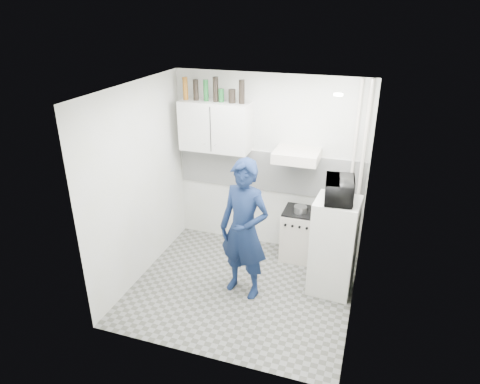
% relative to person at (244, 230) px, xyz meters
% --- Properties ---
extents(floor, '(2.80, 2.80, 0.00)m').
position_rel_person_xyz_m(floor, '(-0.04, 0.03, -0.91)').
color(floor, slate).
rests_on(floor, ground).
extents(ceiling, '(2.80, 2.80, 0.00)m').
position_rel_person_xyz_m(ceiling, '(-0.04, 0.03, 1.69)').
color(ceiling, white).
rests_on(ceiling, wall_back).
extents(wall_back, '(2.80, 0.00, 2.80)m').
position_rel_person_xyz_m(wall_back, '(-0.04, 1.28, 0.39)').
color(wall_back, silver).
rests_on(wall_back, floor).
extents(wall_left, '(0.00, 2.60, 2.60)m').
position_rel_person_xyz_m(wall_left, '(-1.44, 0.03, 0.39)').
color(wall_left, silver).
rests_on(wall_left, floor).
extents(wall_right, '(0.00, 2.60, 2.60)m').
position_rel_person_xyz_m(wall_right, '(1.36, 0.03, 0.39)').
color(wall_right, silver).
rests_on(wall_right, floor).
extents(person, '(0.74, 0.57, 1.81)m').
position_rel_person_xyz_m(person, '(0.00, 0.00, 0.00)').
color(person, '#0F1B3B').
rests_on(person, floor).
extents(stove, '(0.46, 0.46, 0.74)m').
position_rel_person_xyz_m(stove, '(0.50, 1.03, -0.54)').
color(stove, beige).
rests_on(stove, floor).
extents(fridge, '(0.56, 0.56, 1.28)m').
position_rel_person_xyz_m(fridge, '(1.06, 0.41, -0.27)').
color(fridge, silver).
rests_on(fridge, floor).
extents(stove_top, '(0.44, 0.44, 0.03)m').
position_rel_person_xyz_m(stove_top, '(0.50, 1.03, -0.16)').
color(stove_top, black).
rests_on(stove_top, stove).
extents(saucepan, '(0.18, 0.18, 0.10)m').
position_rel_person_xyz_m(saucepan, '(0.51, 0.97, -0.09)').
color(saucepan, silver).
rests_on(saucepan, stove_top).
extents(microwave, '(0.53, 0.39, 0.27)m').
position_rel_person_xyz_m(microwave, '(1.06, 0.41, 0.51)').
color(microwave, black).
rests_on(microwave, fridge).
extents(bottle_a, '(0.07, 0.07, 0.31)m').
position_rel_person_xyz_m(bottle_a, '(-1.23, 1.11, 1.45)').
color(bottle_a, brown).
rests_on(bottle_a, upper_cabinet).
extents(bottle_b, '(0.07, 0.07, 0.28)m').
position_rel_person_xyz_m(bottle_b, '(-1.07, 1.11, 1.44)').
color(bottle_b, black).
rests_on(bottle_b, upper_cabinet).
extents(bottle_c, '(0.07, 0.07, 0.29)m').
position_rel_person_xyz_m(bottle_c, '(-0.92, 1.11, 1.44)').
color(bottle_c, '#144C1E').
rests_on(bottle_c, upper_cabinet).
extents(bottle_d, '(0.08, 0.08, 0.33)m').
position_rel_person_xyz_m(bottle_d, '(-0.77, 1.11, 1.46)').
color(bottle_d, black).
rests_on(bottle_d, upper_cabinet).
extents(canister_a, '(0.07, 0.07, 0.18)m').
position_rel_person_xyz_m(canister_a, '(-0.69, 1.11, 1.39)').
color(canister_a, '#144C1E').
rests_on(canister_a, upper_cabinet).
extents(canister_b, '(0.10, 0.10, 0.18)m').
position_rel_person_xyz_m(canister_b, '(-0.54, 1.11, 1.39)').
color(canister_b, black).
rests_on(canister_b, upper_cabinet).
extents(bottle_e, '(0.08, 0.08, 0.31)m').
position_rel_person_xyz_m(bottle_e, '(-0.40, 1.11, 1.45)').
color(bottle_e, black).
rests_on(bottle_e, upper_cabinet).
extents(upper_cabinet, '(1.00, 0.35, 0.70)m').
position_rel_person_xyz_m(upper_cabinet, '(-0.79, 1.11, 0.94)').
color(upper_cabinet, silver).
rests_on(upper_cabinet, wall_back).
extents(range_hood, '(0.60, 0.50, 0.14)m').
position_rel_person_xyz_m(range_hood, '(0.41, 1.03, 0.66)').
color(range_hood, beige).
rests_on(range_hood, wall_back).
extents(backsplash, '(2.74, 0.03, 0.60)m').
position_rel_person_xyz_m(backsplash, '(-0.04, 1.27, 0.29)').
color(backsplash, white).
rests_on(backsplash, wall_back).
extents(pipe_a, '(0.05, 0.05, 2.60)m').
position_rel_person_xyz_m(pipe_a, '(1.26, 1.20, 0.39)').
color(pipe_a, beige).
rests_on(pipe_a, floor).
extents(pipe_b, '(0.04, 0.04, 2.60)m').
position_rel_person_xyz_m(pipe_b, '(1.14, 1.20, 0.39)').
color(pipe_b, beige).
rests_on(pipe_b, floor).
extents(ceiling_spot_fixture, '(0.10, 0.10, 0.02)m').
position_rel_person_xyz_m(ceiling_spot_fixture, '(0.96, 0.23, 1.66)').
color(ceiling_spot_fixture, white).
rests_on(ceiling_spot_fixture, ceiling).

